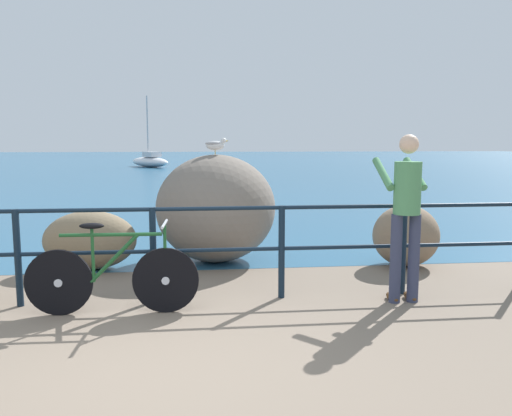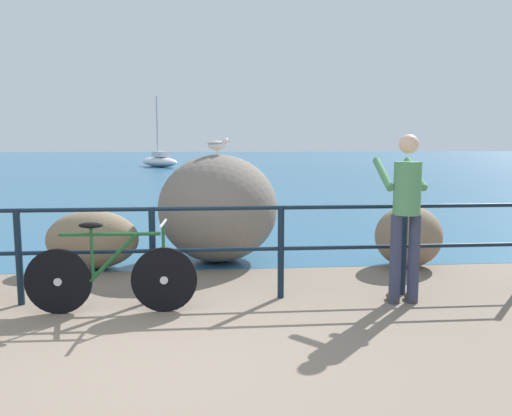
{
  "view_description": "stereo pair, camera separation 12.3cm",
  "coord_description": "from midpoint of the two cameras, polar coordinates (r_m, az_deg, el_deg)",
  "views": [
    {
      "loc": [
        0.5,
        -3.74,
        1.7
      ],
      "look_at": [
        1.14,
        2.07,
        0.95
      ],
      "focal_mm": 35.96,
      "sensor_mm": 36.0,
      "label": 1
    },
    {
      "loc": [
        0.63,
        -3.75,
        1.7
      ],
      "look_at": [
        1.14,
        2.07,
        0.95
      ],
      "focal_mm": 35.96,
      "sensor_mm": 36.0,
      "label": 2
    }
  ],
  "objects": [
    {
      "name": "sea_surface",
      "position": [
        51.77,
        -6.91,
        5.36
      ],
      "size": [
        120.0,
        90.0,
        0.01
      ],
      "primitive_type": "cube",
      "color": "#285B7F",
      "rests_on": "ground_plane"
    },
    {
      "name": "sailboat",
      "position": [
        36.58,
        -11.8,
        5.14
      ],
      "size": [
        3.56,
        4.36,
        4.9
      ],
      "rotation": [
        0.0,
        0.0,
        2.17
      ],
      "color": "white",
      "rests_on": "sea_surface"
    },
    {
      "name": "breakwater_boulder_main",
      "position": [
        7.33,
        -4.97,
        -0.04
      ],
      "size": [
        1.7,
        1.65,
        1.53
      ],
      "color": "slate",
      "rests_on": "ground"
    },
    {
      "name": "breakwater_boulder_left",
      "position": [
        7.24,
        -18.44,
        -3.43
      ],
      "size": [
        1.23,
        0.73,
        0.79
      ],
      "color": "#7F6D53",
      "rests_on": "ground"
    },
    {
      "name": "person_at_railing",
      "position": [
        5.59,
        15.71,
        -0.21
      ],
      "size": [
        0.44,
        0.64,
        1.78
      ],
      "rotation": [
        0.0,
        0.0,
        1.57
      ],
      "color": "#333851",
      "rests_on": "ground_plane"
    },
    {
      "name": "ground_plane",
      "position": [
        23.82,
        -7.61,
        3.02
      ],
      "size": [
        120.0,
        120.0,
        0.1
      ],
      "primitive_type": "cube",
      "color": "#756656"
    },
    {
      "name": "bicycle",
      "position": [
        5.32,
        -16.27,
        -7.22
      ],
      "size": [
        1.7,
        0.48,
        0.92
      ],
      "rotation": [
        0.0,
        0.0,
        -0.03
      ],
      "color": "black",
      "rests_on": "ground_plane"
    },
    {
      "name": "breakwater_boulder_right",
      "position": [
        7.34,
        15.87,
        -2.98
      ],
      "size": [
        0.91,
        0.84,
        0.85
      ],
      "color": "#7F6953",
      "rests_on": "ground"
    },
    {
      "name": "seagull",
      "position": [
        7.26,
        -5.03,
        7.04
      ],
      "size": [
        0.34,
        0.13,
        0.23
      ],
      "rotation": [
        0.0,
        0.0,
        6.25
      ],
      "color": "gold",
      "rests_on": "breakwater_boulder_main"
    },
    {
      "name": "promenade_railing",
      "position": [
        5.55,
        -12.01,
        -3.87
      ],
      "size": [
        8.34,
        0.07,
        1.02
      ],
      "color": "black",
      "rests_on": "ground_plane"
    }
  ]
}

